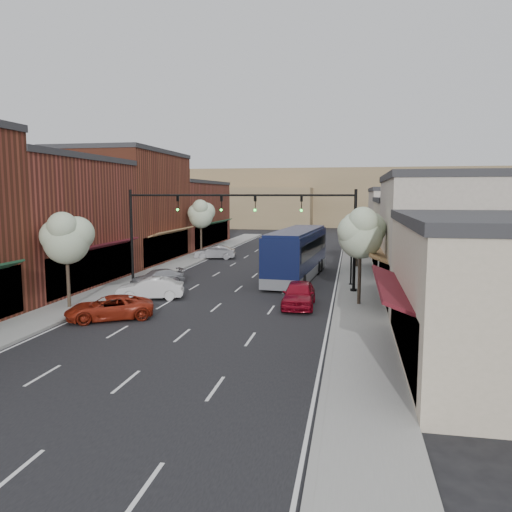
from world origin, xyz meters
The scene contains 28 objects.
ground centered at (0.00, 0.00, 0.00)m, with size 160.00×160.00×0.00m, color black.
sidewalk_left centered at (-8.40, 18.50, 0.07)m, with size 2.80×73.00×0.15m, color gray.
sidewalk_right centered at (8.40, 18.50, 0.07)m, with size 2.80×73.00×0.15m, color gray.
curb_left centered at (-7.00, 18.50, 0.07)m, with size 0.25×73.00×0.17m, color gray.
curb_right centered at (7.00, 18.50, 0.07)m, with size 0.25×73.00×0.17m, color gray.
bldg_left_midnear centered at (-14.23, 6.00, 4.66)m, with size 10.14×14.10×9.40m.
bldg_left_midfar centered at (-14.24, 20.00, 5.40)m, with size 10.14×14.10×10.90m.
bldg_left_far centered at (-14.22, 36.00, 4.16)m, with size 10.14×18.10×8.40m.
bldg_right_near centered at (13.69, -6.00, 2.92)m, with size 9.14×12.10×5.90m.
bldg_right_midnear centered at (13.72, 6.00, 3.91)m, with size 9.14×12.10×7.90m.
bldg_right_midfar centered at (13.70, 18.00, 3.17)m, with size 9.14×12.10×6.40m.
bldg_right_far centered at (13.71, 32.00, 3.66)m, with size 9.14×16.10×7.40m.
hill_far centered at (0.00, 90.00, 6.00)m, with size 120.00×30.00×12.00m, color #7A6647.
hill_near centered at (-25.00, 78.00, 4.00)m, with size 50.00×20.00×8.00m, color #7A6647.
signal_mast_right centered at (5.62, 8.00, 4.62)m, with size 8.22×0.46×7.00m.
signal_mast_left centered at (-5.62, 8.00, 4.62)m, with size 8.22×0.46×7.00m.
tree_right_near centered at (8.35, 3.94, 4.45)m, with size 2.85×2.65×5.95m.
tree_right_far centered at (8.35, 19.94, 3.99)m, with size 2.85×2.65×5.43m.
tree_left_near centered at (-8.25, -0.06, 4.22)m, with size 2.85×2.65×5.69m.
tree_left_far centered at (-8.25, 25.94, 4.60)m, with size 2.85×2.65×6.13m.
lamp_post_near centered at (7.80, 10.50, 3.01)m, with size 0.44×0.44×4.44m.
lamp_post_far centered at (7.80, 28.00, 3.01)m, with size 0.44×0.44×4.44m.
coach_bus centered at (3.58, 13.13, 2.03)m, with size 3.82×13.00×3.92m.
red_hatchback centered at (4.79, 3.08, 0.77)m, with size 1.83×4.54×1.55m, color maroon.
parked_car_a centered at (-4.84, -1.81, 0.63)m, with size 2.11×4.57×1.27m, color maroon.
parked_car_b centered at (-4.75, 3.53, 0.69)m, with size 1.46×4.20×1.38m, color silver.
parked_car_c centered at (-6.20, 8.28, 0.58)m, with size 1.63×4.01×1.16m, color #9F9FA4.
parked_car_e centered at (-6.12, 23.67, 0.69)m, with size 1.47×4.21×1.39m, color #9A999E.
Camera 1 is at (7.79, -25.92, 6.64)m, focal length 35.00 mm.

